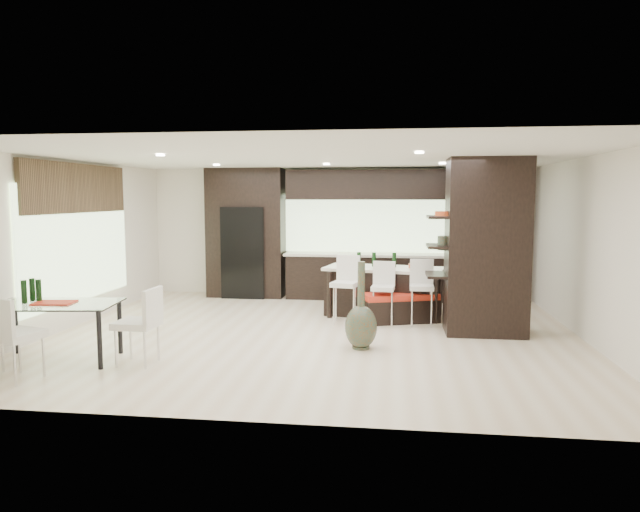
# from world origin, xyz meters

# --- Properties ---
(ground) EXTENTS (8.00, 8.00, 0.00)m
(ground) POSITION_xyz_m (0.00, 0.00, 0.00)
(ground) COLOR beige
(ground) RESTS_ON ground
(back_wall) EXTENTS (8.00, 0.02, 2.70)m
(back_wall) POSITION_xyz_m (0.00, 3.50, 1.35)
(back_wall) COLOR white
(back_wall) RESTS_ON ground
(left_wall) EXTENTS (0.02, 7.00, 2.70)m
(left_wall) POSITION_xyz_m (-4.00, 0.00, 1.35)
(left_wall) COLOR white
(left_wall) RESTS_ON ground
(right_wall) EXTENTS (0.02, 7.00, 2.70)m
(right_wall) POSITION_xyz_m (4.00, 0.00, 1.35)
(right_wall) COLOR white
(right_wall) RESTS_ON ground
(ceiling) EXTENTS (8.00, 7.00, 0.02)m
(ceiling) POSITION_xyz_m (0.00, 0.00, 2.70)
(ceiling) COLOR white
(ceiling) RESTS_ON ground
(window_left) EXTENTS (0.04, 3.20, 1.90)m
(window_left) POSITION_xyz_m (-3.96, 0.20, 1.35)
(window_left) COLOR #B2D199
(window_left) RESTS_ON left_wall
(window_back) EXTENTS (3.40, 0.04, 1.20)m
(window_back) POSITION_xyz_m (0.60, 3.46, 1.55)
(window_back) COLOR #B2D199
(window_back) RESTS_ON back_wall
(stone_accent) EXTENTS (0.08, 3.00, 0.80)m
(stone_accent) POSITION_xyz_m (-3.93, 0.20, 2.25)
(stone_accent) COLOR brown
(stone_accent) RESTS_ON left_wall
(ceiling_spots) EXTENTS (4.00, 3.00, 0.02)m
(ceiling_spots) POSITION_xyz_m (0.00, 0.25, 2.68)
(ceiling_spots) COLOR white
(ceiling_spots) RESTS_ON ceiling
(back_cabinetry) EXTENTS (6.80, 0.68, 2.70)m
(back_cabinetry) POSITION_xyz_m (0.50, 3.17, 1.35)
(back_cabinetry) COLOR black
(back_cabinetry) RESTS_ON ground
(refrigerator) EXTENTS (0.90, 0.68, 1.90)m
(refrigerator) POSITION_xyz_m (-1.90, 3.12, 0.95)
(refrigerator) COLOR black
(refrigerator) RESTS_ON ground
(partition_column) EXTENTS (1.20, 0.80, 2.70)m
(partition_column) POSITION_xyz_m (2.60, 0.40, 1.35)
(partition_column) COLOR black
(partition_column) RESTS_ON ground
(kitchen_island) EXTENTS (2.19, 1.25, 0.86)m
(kitchen_island) POSITION_xyz_m (1.02, 1.55, 0.43)
(kitchen_island) COLOR black
(kitchen_island) RESTS_ON ground
(stool_left) EXTENTS (0.49, 0.49, 0.91)m
(stool_left) POSITION_xyz_m (0.39, 0.80, 0.46)
(stool_left) COLOR white
(stool_left) RESTS_ON ground
(stool_mid) EXTENTS (0.40, 0.40, 0.84)m
(stool_mid) POSITION_xyz_m (1.02, 0.82, 0.42)
(stool_mid) COLOR white
(stool_mid) RESTS_ON ground
(stool_right) EXTENTS (0.39, 0.39, 0.87)m
(stool_right) POSITION_xyz_m (1.65, 0.81, 0.44)
(stool_right) COLOR white
(stool_right) RESTS_ON ground
(bench) EXTENTS (1.36, 0.87, 0.49)m
(bench) POSITION_xyz_m (1.32, 1.03, 0.24)
(bench) COLOR black
(bench) RESTS_ON ground
(floor_vase) EXTENTS (0.57, 0.57, 1.22)m
(floor_vase) POSITION_xyz_m (0.75, -0.76, 0.61)
(floor_vase) COLOR #3D4330
(floor_vase) RESTS_ON ground
(dining_table) EXTENTS (1.67, 1.08, 0.75)m
(dining_table) POSITION_xyz_m (-3.12, -1.86, 0.38)
(dining_table) COLOR white
(dining_table) RESTS_ON ground
(chair_near) EXTENTS (0.60, 0.60, 0.91)m
(chair_near) POSITION_xyz_m (-3.12, -2.63, 0.46)
(chair_near) COLOR white
(chair_near) RESTS_ON ground
(chair_end) EXTENTS (0.50, 0.50, 0.90)m
(chair_end) POSITION_xyz_m (-2.01, -1.86, 0.45)
(chair_end) COLOR white
(chair_end) RESTS_ON ground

